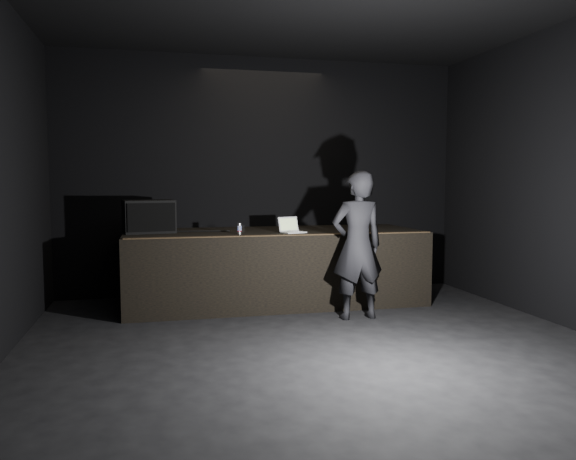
% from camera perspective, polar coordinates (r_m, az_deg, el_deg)
% --- Properties ---
extents(ground, '(7.00, 7.00, 0.00)m').
position_cam_1_polar(ground, '(5.32, 4.76, -13.44)').
color(ground, black).
rests_on(ground, ground).
extents(room_walls, '(6.10, 7.10, 3.52)m').
position_cam_1_polar(room_walls, '(5.06, 4.93, 8.87)').
color(room_walls, black).
rests_on(room_walls, ground).
extents(stage_riser, '(4.00, 1.50, 1.00)m').
position_cam_1_polar(stage_riser, '(7.78, -1.43, -3.73)').
color(stage_riser, black).
rests_on(stage_riser, ground).
extents(riser_lip, '(3.92, 0.10, 0.01)m').
position_cam_1_polar(riser_lip, '(7.02, -0.26, -0.51)').
color(riser_lip, brown).
rests_on(riser_lip, stage_riser).
extents(stage_monitor, '(0.71, 0.56, 0.43)m').
position_cam_1_polar(stage_monitor, '(7.61, -13.95, 1.35)').
color(stage_monitor, black).
rests_on(stage_monitor, stage_riser).
extents(cable, '(0.92, 0.13, 0.02)m').
position_cam_1_polar(cable, '(7.62, -9.42, -0.12)').
color(cable, black).
rests_on(cable, stage_riser).
extents(laptop, '(0.37, 0.35, 0.20)m').
position_cam_1_polar(laptop, '(7.42, 0.32, 0.15)').
color(laptop, silver).
rests_on(laptop, stage_riser).
extents(beer_can, '(0.06, 0.06, 0.14)m').
position_cam_1_polar(beer_can, '(7.23, -4.97, 0.15)').
color(beer_can, silver).
rests_on(beer_can, stage_riser).
extents(plastic_cup, '(0.08, 0.08, 0.10)m').
position_cam_1_polar(plastic_cup, '(7.49, -4.71, 0.16)').
color(plastic_cup, white).
rests_on(plastic_cup, stage_riser).
extents(wii_remote, '(0.13, 0.14, 0.03)m').
position_cam_1_polar(wii_remote, '(7.38, 0.62, -0.18)').
color(wii_remote, white).
rests_on(wii_remote, stage_riser).
extents(person, '(0.68, 0.47, 1.80)m').
position_cam_1_polar(person, '(6.86, 7.07, -1.56)').
color(person, black).
rests_on(person, ground).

